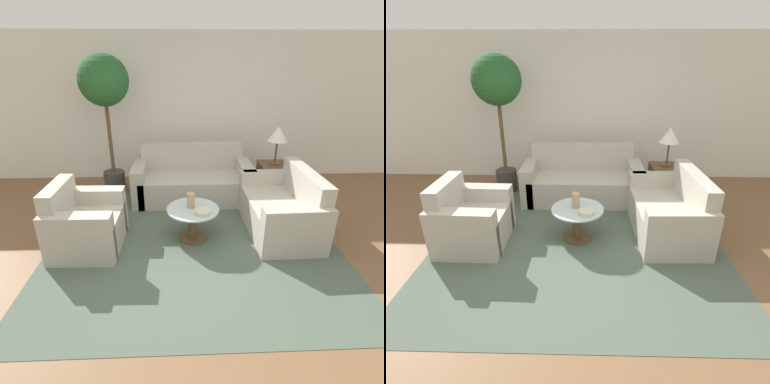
# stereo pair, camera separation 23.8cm
# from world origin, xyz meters

# --- Properties ---
(ground_plane) EXTENTS (14.00, 14.00, 0.00)m
(ground_plane) POSITION_xyz_m (0.00, 0.00, 0.00)
(ground_plane) COLOR brown
(wall_back) EXTENTS (10.00, 0.06, 2.60)m
(wall_back) POSITION_xyz_m (0.00, 3.05, 1.30)
(wall_back) COLOR white
(wall_back) RESTS_ON ground_plane
(rug) EXTENTS (3.58, 3.40, 0.01)m
(rug) POSITION_xyz_m (0.07, 0.74, 0.00)
(rug) COLOR #4C5B4C
(rug) RESTS_ON ground_plane
(sofa_main) EXTENTS (1.90, 0.86, 0.86)m
(sofa_main) POSITION_xyz_m (0.12, 2.02, 0.29)
(sofa_main) COLOR #B2AD9E
(sofa_main) RESTS_ON ground_plane
(armchair) EXTENTS (0.81, 0.94, 0.83)m
(armchair) POSITION_xyz_m (-1.28, 0.64, 0.29)
(armchair) COLOR #B2AD9E
(armchair) RESTS_ON ground_plane
(loveseat) EXTENTS (0.85, 1.43, 0.85)m
(loveseat) POSITION_xyz_m (1.31, 0.93, 0.29)
(loveseat) COLOR #B2AD9E
(loveseat) RESTS_ON ground_plane
(coffee_table) EXTENTS (0.66, 0.66, 0.43)m
(coffee_table) POSITION_xyz_m (0.07, 0.74, 0.28)
(coffee_table) COLOR brown
(coffee_table) RESTS_ON ground_plane
(side_table) EXTENTS (0.48, 0.48, 0.57)m
(side_table) POSITION_xyz_m (1.48, 2.03, 0.28)
(side_table) COLOR brown
(side_table) RESTS_ON ground_plane
(table_lamp) EXTENTS (0.32, 0.32, 0.62)m
(table_lamp) POSITION_xyz_m (1.48, 2.03, 1.05)
(table_lamp) COLOR brown
(table_lamp) RESTS_ON side_table
(potted_plant) EXTENTS (0.77, 0.77, 2.24)m
(potted_plant) POSITION_xyz_m (-1.22, 2.28, 1.69)
(potted_plant) COLOR #3D3833
(potted_plant) RESTS_ON ground_plane
(vase) EXTENTS (0.10, 0.10, 0.20)m
(vase) POSITION_xyz_m (0.05, 0.77, 0.53)
(vase) COLOR tan
(vase) RESTS_ON coffee_table
(bowl) EXTENTS (0.19, 0.19, 0.05)m
(bowl) POSITION_xyz_m (0.19, 0.60, 0.46)
(bowl) COLOR beige
(bowl) RESTS_ON coffee_table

